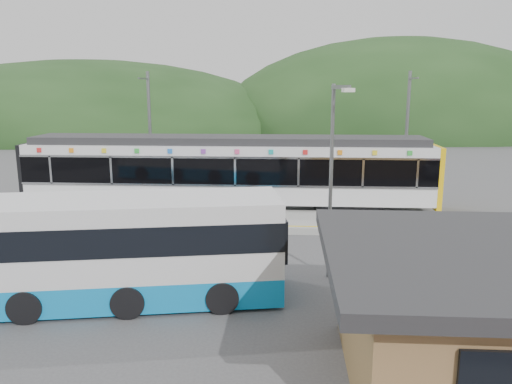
{
  "coord_description": "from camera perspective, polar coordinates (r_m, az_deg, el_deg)",
  "views": [
    {
      "loc": [
        0.62,
        -18.7,
        6.13
      ],
      "look_at": [
        -0.63,
        1.0,
        1.99
      ],
      "focal_mm": 35.0,
      "sensor_mm": 36.0,
      "label": 1
    }
  ],
  "objects": [
    {
      "name": "yellow_line",
      "position": [
        21.52,
        1.84,
        -3.87
      ],
      "size": [
        26.0,
        0.1,
        0.01
      ],
      "primitive_type": "cube",
      "color": "yellow",
      "rests_on": "platform"
    },
    {
      "name": "catenary_mast_west",
      "position": [
        28.42,
        -12.02,
        6.58
      ],
      "size": [
        0.18,
        1.8,
        7.0
      ],
      "color": "slate",
      "rests_on": "ground"
    },
    {
      "name": "ground",
      "position": [
        19.69,
        1.65,
        -6.3
      ],
      "size": [
        120.0,
        120.0,
        0.0
      ],
      "primitive_type": "plane",
      "color": "#4C4C4F",
      "rests_on": "ground"
    },
    {
      "name": "platform",
      "position": [
        22.81,
        1.94,
        -3.37
      ],
      "size": [
        26.0,
        3.2,
        0.3
      ],
      "primitive_type": "cube",
      "color": "#9E9E99",
      "rests_on": "ground"
    },
    {
      "name": "train",
      "position": [
        25.21,
        -3.14,
        2.54
      ],
      "size": [
        20.44,
        3.01,
        3.74
      ],
      "color": "black",
      "rests_on": "ground"
    },
    {
      "name": "catenary_mast_east",
      "position": [
        28.11,
        16.83,
        6.28
      ],
      "size": [
        0.18,
        1.8,
        7.0
      ],
      "color": "slate",
      "rests_on": "ground"
    },
    {
      "name": "lamp_post",
      "position": [
        15.82,
        8.64,
        2.96
      ],
      "size": [
        0.49,
        1.15,
        6.25
      ],
      "rotation": [
        0.0,
        0.0,
        0.37
      ],
      "color": "slate",
      "rests_on": "ground"
    },
    {
      "name": "hills",
      "position": [
        25.38,
        16.2,
        -2.62
      ],
      "size": [
        146.0,
        149.0,
        26.0
      ],
      "color": "#1E3D19",
      "rests_on": "ground"
    },
    {
      "name": "bus",
      "position": [
        15.19,
        -19.05,
        -6.69
      ],
      "size": [
        11.5,
        4.56,
        3.06
      ],
      "rotation": [
        0.0,
        0.0,
        0.18
      ],
      "color": "#0E89D5",
      "rests_on": "ground"
    }
  ]
}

